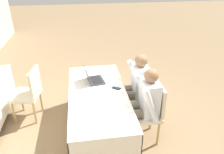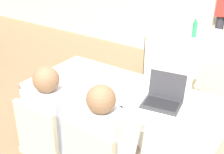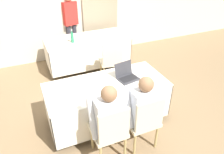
{
  "view_description": "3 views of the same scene",
  "coord_description": "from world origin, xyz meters",
  "px_view_note": "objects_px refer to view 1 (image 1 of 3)",
  "views": [
    {
      "loc": [
        -2.72,
        0.21,
        2.43
      ],
      "look_at": [
        0.0,
        -0.21,
        0.97
      ],
      "focal_mm": 35.0,
      "sensor_mm": 36.0,
      "label": 1
    },
    {
      "loc": [
        1.3,
        -2.11,
        2.12
      ],
      "look_at": [
        0.0,
        -0.21,
        0.97
      ],
      "focal_mm": 50.0,
      "sensor_mm": 36.0,
      "label": 2
    },
    {
      "loc": [
        -1.03,
        -2.61,
        2.58
      ],
      "look_at": [
        0.0,
        -0.21,
        0.97
      ],
      "focal_mm": 35.0,
      "sensor_mm": 36.0,
      "label": 3
    }
  ],
  "objects_px": {
    "chair_near_left": "(150,110)",
    "person_white_shirt": "(135,84)",
    "cell_phone": "(116,88)",
    "chair_far_spare": "(29,92)",
    "chair_near_right": "(141,92)",
    "person_checkered_shirt": "(143,102)",
    "laptop": "(94,79)"
  },
  "relations": [
    {
      "from": "chair_near_left",
      "to": "chair_near_right",
      "type": "distance_m",
      "value": 0.5
    },
    {
      "from": "cell_phone",
      "to": "person_white_shirt",
      "type": "bearing_deg",
      "value": -25.22
    },
    {
      "from": "chair_near_left",
      "to": "laptop",
      "type": "bearing_deg",
      "value": -128.86
    },
    {
      "from": "chair_near_left",
      "to": "chair_near_right",
      "type": "relative_size",
      "value": 1.0
    },
    {
      "from": "laptop",
      "to": "person_checkered_shirt",
      "type": "distance_m",
      "value": 0.9
    },
    {
      "from": "cell_phone",
      "to": "chair_near_left",
      "type": "relative_size",
      "value": 0.16
    },
    {
      "from": "person_checkered_shirt",
      "to": "person_white_shirt",
      "type": "xyz_separation_m",
      "value": [
        0.5,
        0.0,
        0.0
      ]
    },
    {
      "from": "person_checkered_shirt",
      "to": "person_white_shirt",
      "type": "bearing_deg",
      "value": -180.0
    },
    {
      "from": "chair_near_right",
      "to": "person_white_shirt",
      "type": "distance_m",
      "value": 0.19
    },
    {
      "from": "person_checkered_shirt",
      "to": "chair_near_left",
      "type": "bearing_deg",
      "value": 90.0
    },
    {
      "from": "person_white_shirt",
      "to": "cell_phone",
      "type": "bearing_deg",
      "value": -64.27
    },
    {
      "from": "laptop",
      "to": "chair_near_left",
      "type": "relative_size",
      "value": 0.39
    },
    {
      "from": "chair_near_right",
      "to": "cell_phone",
      "type": "bearing_deg",
      "value": -69.79
    },
    {
      "from": "laptop",
      "to": "chair_near_right",
      "type": "height_order",
      "value": "laptop"
    },
    {
      "from": "chair_near_right",
      "to": "person_checkered_shirt",
      "type": "xyz_separation_m",
      "value": [
        -0.5,
        0.1,
        0.16
      ]
    },
    {
      "from": "chair_near_left",
      "to": "person_white_shirt",
      "type": "relative_size",
      "value": 0.78
    },
    {
      "from": "chair_far_spare",
      "to": "cell_phone",
      "type": "bearing_deg",
      "value": 81.77
    },
    {
      "from": "laptop",
      "to": "chair_far_spare",
      "type": "xyz_separation_m",
      "value": [
        0.18,
        1.07,
        -0.25
      ]
    },
    {
      "from": "chair_far_spare",
      "to": "person_checkered_shirt",
      "type": "xyz_separation_m",
      "value": [
        -0.8,
        -1.72,
        0.16
      ]
    },
    {
      "from": "chair_far_spare",
      "to": "person_checkered_shirt",
      "type": "relative_size",
      "value": 0.78
    },
    {
      "from": "laptop",
      "to": "person_white_shirt",
      "type": "xyz_separation_m",
      "value": [
        -0.11,
        -0.66,
        -0.09
      ]
    },
    {
      "from": "chair_near_left",
      "to": "person_white_shirt",
      "type": "height_order",
      "value": "person_white_shirt"
    },
    {
      "from": "cell_phone",
      "to": "chair_far_spare",
      "type": "xyz_separation_m",
      "value": [
        0.46,
        1.39,
        -0.21
      ]
    },
    {
      "from": "chair_far_spare",
      "to": "person_white_shirt",
      "type": "distance_m",
      "value": 1.76
    },
    {
      "from": "chair_near_right",
      "to": "chair_far_spare",
      "type": "distance_m",
      "value": 1.85
    },
    {
      "from": "chair_far_spare",
      "to": "chair_near_left",
      "type": "bearing_deg",
      "value": 76.51
    },
    {
      "from": "laptop",
      "to": "chair_near_left",
      "type": "xyz_separation_m",
      "value": [
        -0.61,
        -0.76,
        -0.25
      ]
    },
    {
      "from": "cell_phone",
      "to": "chair_near_right",
      "type": "height_order",
      "value": "chair_near_right"
    },
    {
      "from": "person_white_shirt",
      "to": "person_checkered_shirt",
      "type": "bearing_deg",
      "value": 0.0
    },
    {
      "from": "chair_far_spare",
      "to": "chair_near_right",
      "type": "bearing_deg",
      "value": 90.86
    },
    {
      "from": "cell_phone",
      "to": "person_checkered_shirt",
      "type": "relative_size",
      "value": 0.13
    },
    {
      "from": "cell_phone",
      "to": "laptop",
      "type": "bearing_deg",
      "value": 88.36
    }
  ]
}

